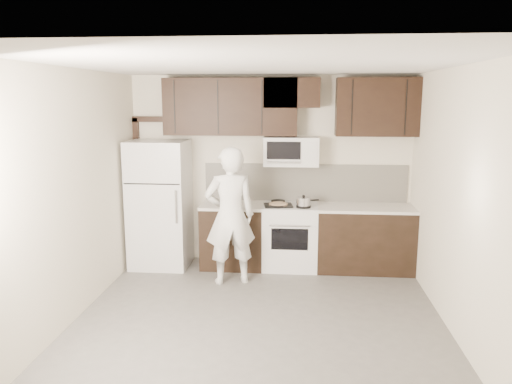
# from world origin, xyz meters

# --- Properties ---
(floor) EXTENTS (4.50, 4.50, 0.00)m
(floor) POSITION_xyz_m (0.00, 0.00, 0.00)
(floor) COLOR #575451
(floor) RESTS_ON ground
(back_wall) EXTENTS (4.00, 0.00, 4.00)m
(back_wall) POSITION_xyz_m (0.00, 2.25, 1.35)
(back_wall) COLOR beige
(back_wall) RESTS_ON ground
(ceiling) EXTENTS (4.50, 4.50, 0.00)m
(ceiling) POSITION_xyz_m (0.00, 0.00, 2.70)
(ceiling) COLOR white
(ceiling) RESTS_ON back_wall
(counter_run) EXTENTS (2.95, 0.64, 0.91)m
(counter_run) POSITION_xyz_m (0.60, 1.94, 0.46)
(counter_run) COLOR black
(counter_run) RESTS_ON floor
(stove) EXTENTS (0.76, 0.66, 0.94)m
(stove) POSITION_xyz_m (0.30, 1.94, 0.46)
(stove) COLOR silver
(stove) RESTS_ON floor
(backsplash) EXTENTS (2.90, 0.02, 0.54)m
(backsplash) POSITION_xyz_m (0.50, 2.24, 1.18)
(backsplash) COLOR beige
(backsplash) RESTS_ON counter_run
(upper_cabinets) EXTENTS (3.48, 0.35, 0.78)m
(upper_cabinets) POSITION_xyz_m (0.21, 2.08, 2.28)
(upper_cabinets) COLOR black
(upper_cabinets) RESTS_ON back_wall
(microwave) EXTENTS (0.76, 0.42, 0.40)m
(microwave) POSITION_xyz_m (0.30, 2.06, 1.65)
(microwave) COLOR silver
(microwave) RESTS_ON upper_cabinets
(refrigerator) EXTENTS (0.80, 0.76, 1.80)m
(refrigerator) POSITION_xyz_m (-1.55, 1.89, 0.90)
(refrigerator) COLOR silver
(refrigerator) RESTS_ON floor
(door_trim) EXTENTS (0.50, 0.08, 2.12)m
(door_trim) POSITION_xyz_m (-1.92, 2.21, 1.25)
(door_trim) COLOR black
(door_trim) RESTS_ON floor
(saucepan) EXTENTS (0.30, 0.20, 0.18)m
(saucepan) POSITION_xyz_m (0.48, 1.79, 0.98)
(saucepan) COLOR silver
(saucepan) RESTS_ON stove
(baking_tray) EXTENTS (0.42, 0.34, 0.02)m
(baking_tray) POSITION_xyz_m (0.13, 1.85, 0.92)
(baking_tray) COLOR black
(baking_tray) RESTS_ON counter_run
(pizza) EXTENTS (0.30, 0.30, 0.02)m
(pizza) POSITION_xyz_m (0.13, 1.85, 0.94)
(pizza) COLOR tan
(pizza) RESTS_ON baking_tray
(person) EXTENTS (0.75, 0.60, 1.79)m
(person) POSITION_xyz_m (-0.46, 1.28, 0.89)
(person) COLOR white
(person) RESTS_ON floor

